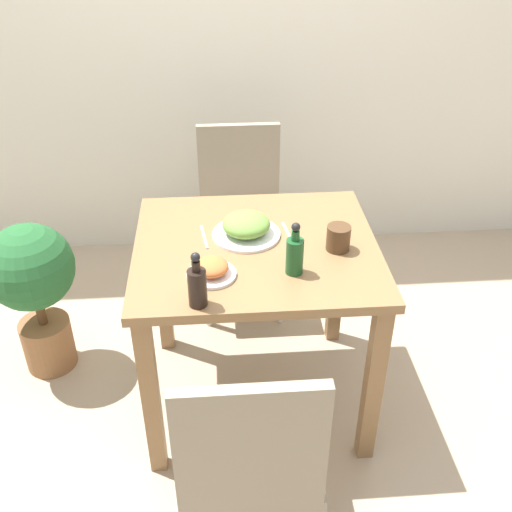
# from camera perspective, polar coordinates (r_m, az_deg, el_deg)

# --- Properties ---
(ground_plane) EXTENTS (16.00, 16.00, 0.00)m
(ground_plane) POSITION_cam_1_polar(r_m,az_deg,el_deg) (2.68, -0.00, -12.86)
(ground_plane) COLOR tan
(wall_back) EXTENTS (8.00, 0.05, 2.60)m
(wall_back) POSITION_cam_1_polar(r_m,az_deg,el_deg) (3.21, -1.87, 21.94)
(wall_back) COLOR beige
(wall_back) RESTS_ON ground_plane
(dining_table) EXTENTS (0.89, 0.79, 0.76)m
(dining_table) POSITION_cam_1_polar(r_m,az_deg,el_deg) (2.26, -0.00, -1.68)
(dining_table) COLOR olive
(dining_table) RESTS_ON ground_plane
(chair_near) EXTENTS (0.42, 0.42, 0.90)m
(chair_near) POSITION_cam_1_polar(r_m,az_deg,el_deg) (1.81, -0.72, -18.56)
(chair_near) COLOR gray
(chair_near) RESTS_ON ground_plane
(chair_far) EXTENTS (0.42, 0.42, 0.90)m
(chair_far) POSITION_cam_1_polar(r_m,az_deg,el_deg) (2.96, -1.48, 4.56)
(chair_far) COLOR gray
(chair_far) RESTS_ON ground_plane
(food_plate) EXTENTS (0.26, 0.26, 0.09)m
(food_plate) POSITION_cam_1_polar(r_m,az_deg,el_deg) (2.23, -0.94, 2.81)
(food_plate) COLOR white
(food_plate) RESTS_ON dining_table
(side_plate) EXTENTS (0.17, 0.17, 0.06)m
(side_plate) POSITION_cam_1_polar(r_m,az_deg,el_deg) (2.02, -4.29, -1.28)
(side_plate) COLOR white
(side_plate) RESTS_ON dining_table
(drink_cup) EXTENTS (0.09, 0.09, 0.09)m
(drink_cup) POSITION_cam_1_polar(r_m,az_deg,el_deg) (2.16, 7.85, 1.72)
(drink_cup) COLOR #4C331E
(drink_cup) RESTS_ON dining_table
(sauce_bottle) EXTENTS (0.06, 0.06, 0.19)m
(sauce_bottle) POSITION_cam_1_polar(r_m,az_deg,el_deg) (2.01, 3.71, 0.20)
(sauce_bottle) COLOR #194C23
(sauce_bottle) RESTS_ON dining_table
(condiment_bottle) EXTENTS (0.06, 0.06, 0.19)m
(condiment_bottle) POSITION_cam_1_polar(r_m,az_deg,el_deg) (1.87, -5.62, -2.80)
(condiment_bottle) COLOR black
(condiment_bottle) RESTS_ON dining_table
(fork_utensil) EXTENTS (0.03, 0.16, 0.00)m
(fork_utensil) POSITION_cam_1_polar(r_m,az_deg,el_deg) (2.24, -4.96, 1.83)
(fork_utensil) COLOR silver
(fork_utensil) RESTS_ON dining_table
(spoon_utensil) EXTENTS (0.03, 0.17, 0.00)m
(spoon_utensil) POSITION_cam_1_polar(r_m,az_deg,el_deg) (2.26, 3.07, 2.15)
(spoon_utensil) COLOR silver
(spoon_utensil) RESTS_ON dining_table
(potted_plant_left) EXTENTS (0.37, 0.37, 0.72)m
(potted_plant_left) POSITION_cam_1_polar(r_m,az_deg,el_deg) (2.69, -20.45, -2.39)
(potted_plant_left) COLOR brown
(potted_plant_left) RESTS_ON ground_plane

